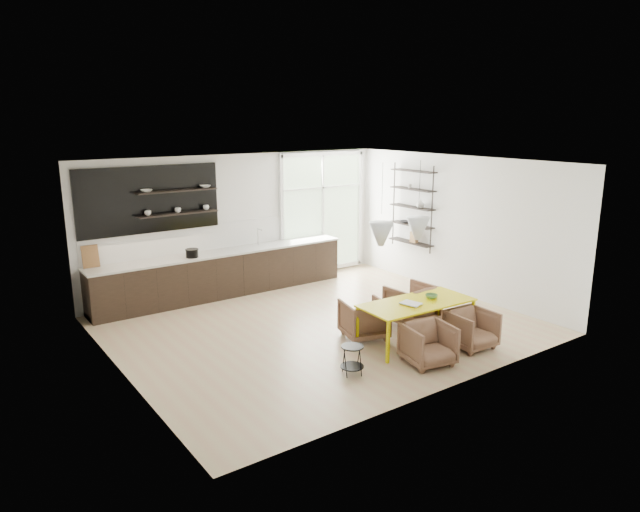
{
  "coord_description": "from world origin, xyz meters",
  "views": [
    {
      "loc": [
        -5.6,
        -7.87,
        3.65
      ],
      "look_at": [
        0.41,
        0.6,
        1.11
      ],
      "focal_mm": 32.0,
      "sensor_mm": 36.0,
      "label": 1
    }
  ],
  "objects_px": {
    "armchair_front_left": "(428,344)",
    "wire_stool": "(352,356)",
    "armchair_back_left": "(364,319)",
    "armchair_front_right": "(472,329)",
    "dining_table": "(417,305)",
    "armchair_back_right": "(412,305)"
  },
  "relations": [
    {
      "from": "armchair_back_left",
      "to": "armchair_front_left",
      "type": "relative_size",
      "value": 1.03
    },
    {
      "from": "armchair_front_left",
      "to": "wire_stool",
      "type": "distance_m",
      "value": 1.22
    },
    {
      "from": "dining_table",
      "to": "armchair_back_right",
      "type": "height_order",
      "value": "armchair_back_right"
    },
    {
      "from": "dining_table",
      "to": "armchair_back_left",
      "type": "xyz_separation_m",
      "value": [
        -0.57,
        0.66,
        -0.33
      ]
    },
    {
      "from": "armchair_front_right",
      "to": "armchair_back_left",
      "type": "bearing_deg",
      "value": 133.91
    },
    {
      "from": "armchair_front_right",
      "to": "dining_table",
      "type": "bearing_deg",
      "value": 133.81
    },
    {
      "from": "armchair_front_left",
      "to": "armchair_front_right",
      "type": "bearing_deg",
      "value": 13.96
    },
    {
      "from": "armchair_back_left",
      "to": "wire_stool",
      "type": "relative_size",
      "value": 1.64
    },
    {
      "from": "dining_table",
      "to": "wire_stool",
      "type": "bearing_deg",
      "value": -165.64
    },
    {
      "from": "armchair_front_left",
      "to": "wire_stool",
      "type": "height_order",
      "value": "armchair_front_left"
    },
    {
      "from": "armchair_back_left",
      "to": "wire_stool",
      "type": "height_order",
      "value": "armchair_back_left"
    },
    {
      "from": "dining_table",
      "to": "wire_stool",
      "type": "height_order",
      "value": "dining_table"
    },
    {
      "from": "armchair_back_right",
      "to": "wire_stool",
      "type": "height_order",
      "value": "armchair_back_right"
    },
    {
      "from": "armchair_front_right",
      "to": "wire_stool",
      "type": "height_order",
      "value": "armchair_front_right"
    },
    {
      "from": "armchair_back_right",
      "to": "armchair_back_left",
      "type": "bearing_deg",
      "value": -2.35
    },
    {
      "from": "armchair_back_right",
      "to": "armchair_front_right",
      "type": "xyz_separation_m",
      "value": [
        0.01,
        -1.35,
        -0.05
      ]
    },
    {
      "from": "armchair_back_right",
      "to": "armchair_front_left",
      "type": "distance_m",
      "value": 1.73
    },
    {
      "from": "armchair_back_right",
      "to": "armchair_front_left",
      "type": "bearing_deg",
      "value": 50.76
    },
    {
      "from": "dining_table",
      "to": "armchair_back_left",
      "type": "bearing_deg",
      "value": 133.08
    },
    {
      "from": "armchair_front_left",
      "to": "wire_stool",
      "type": "xyz_separation_m",
      "value": [
        -1.16,
        0.38,
        -0.03
      ]
    },
    {
      "from": "dining_table",
      "to": "armchair_back_right",
      "type": "relative_size",
      "value": 2.46
    },
    {
      "from": "armchair_back_left",
      "to": "wire_stool",
      "type": "xyz_separation_m",
      "value": [
        -1.05,
        -1.0,
        -0.04
      ]
    }
  ]
}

